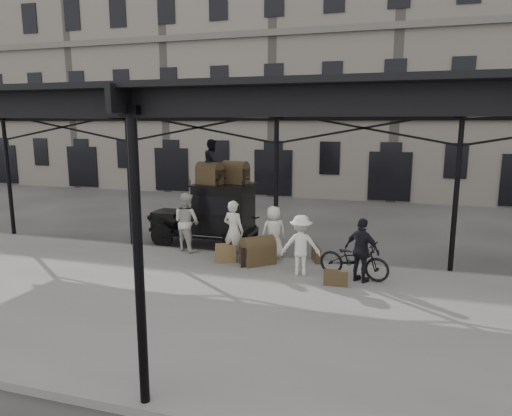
{
  "coord_description": "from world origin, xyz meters",
  "views": [
    {
      "loc": [
        3.31,
        -11.16,
        4.18
      ],
      "look_at": [
        -0.51,
        1.6,
        1.7
      ],
      "focal_mm": 32.0,
      "sensor_mm": 36.0,
      "label": 1
    }
  ],
  "objects": [
    {
      "name": "canopy",
      "position": [
        0.0,
        -1.72,
        4.6
      ],
      "size": [
        22.5,
        9.0,
        4.74
      ],
      "color": "black",
      "rests_on": "ground"
    },
    {
      "name": "steamer_trunk_roof_far",
      "position": [
        -1.75,
        3.31,
        2.5
      ],
      "size": [
        0.96,
        0.71,
        0.63
      ],
      "primitive_type": null,
      "rotation": [
        0.0,
        0.0,
        -0.23
      ],
      "color": "#4C3923",
      "rests_on": "taxi"
    },
    {
      "name": "porter_official",
      "position": [
        2.68,
        0.39,
        0.99
      ],
      "size": [
        1.06,
        0.81,
        1.67
      ],
      "primitive_type": "imported",
      "rotation": [
        0.0,
        0.0,
        2.66
      ],
      "color": "black",
      "rests_on": "platform"
    },
    {
      "name": "suitcase_flat",
      "position": [
        2.09,
        -0.11,
        0.35
      ],
      "size": [
        0.61,
        0.18,
        0.4
      ],
      "primitive_type": "cube",
      "rotation": [
        0.0,
        0.0,
        0.05
      ],
      "color": "#4C3923",
      "rests_on": "platform"
    },
    {
      "name": "porter_midleft",
      "position": [
        -2.88,
        1.8,
        1.09
      ],
      "size": [
        1.11,
        1.0,
        1.88
      ],
      "primitive_type": "imported",
      "rotation": [
        0.0,
        0.0,
        2.76
      ],
      "color": "beige",
      "rests_on": "platform"
    },
    {
      "name": "platform",
      "position": [
        0.0,
        -2.0,
        0.07
      ],
      "size": [
        28.0,
        8.0,
        0.15
      ],
      "primitive_type": "cube",
      "color": "slate",
      "rests_on": "ground"
    },
    {
      "name": "building_frontage",
      "position": [
        0.0,
        18.0,
        7.0
      ],
      "size": [
        64.0,
        8.0,
        14.0
      ],
      "primitive_type": "cube",
      "color": "slate",
      "rests_on": "ground"
    },
    {
      "name": "porter_left",
      "position": [
        -1.09,
        1.22,
        1.05
      ],
      "size": [
        0.74,
        0.57,
        1.81
      ],
      "primitive_type": "imported",
      "rotation": [
        0.0,
        0.0,
        2.91
      ],
      "color": "beige",
      "rests_on": "platform"
    },
    {
      "name": "steamer_trunk_roof_near",
      "position": [
        -2.5,
        2.86,
        2.49
      ],
      "size": [
        0.94,
        0.71,
        0.62
      ],
      "primitive_type": null,
      "rotation": [
        0.0,
        0.0,
        -0.26
      ],
      "color": "#4C3923",
      "rests_on": "taxi"
    },
    {
      "name": "wicker_hamper",
      "position": [
        -1.29,
        1.04,
        0.4
      ],
      "size": [
        0.73,
        0.65,
        0.5
      ],
      "primitive_type": "cube",
      "rotation": [
        0.0,
        0.0,
        0.4
      ],
      "color": "brown",
      "rests_on": "platform"
    },
    {
      "name": "taxi",
      "position": [
        -2.42,
        3.11,
        1.2
      ],
      "size": [
        3.65,
        1.55,
        2.18
      ],
      "color": "black",
      "rests_on": "ground"
    },
    {
      "name": "porter_roof",
      "position": [
        -2.45,
        3.01,
        2.92
      ],
      "size": [
        0.7,
        0.83,
        1.49
      ],
      "primitive_type": "imported",
      "rotation": [
        0.0,
        0.0,
        1.78
      ],
      "color": "black",
      "rests_on": "taxi"
    },
    {
      "name": "porter_right",
      "position": [
        1.07,
        0.5,
        0.97
      ],
      "size": [
        1.15,
        0.78,
        1.63
      ],
      "primitive_type": "imported",
      "rotation": [
        0.0,
        0.0,
        3.32
      ],
      "color": "silver",
      "rests_on": "platform"
    },
    {
      "name": "steamer_trunk_platform",
      "position": [
        -0.3,
        1.08,
        0.49
      ],
      "size": [
        1.08,
        1.05,
        0.68
      ],
      "primitive_type": null,
      "rotation": [
        0.0,
        0.0,
        0.72
      ],
      "color": "#4C3923",
      "rests_on": "platform"
    },
    {
      "name": "bicycle",
      "position": [
        2.47,
        0.66,
        0.65
      ],
      "size": [
        1.99,
        1.09,
        0.99
      ],
      "primitive_type": "imported",
      "rotation": [
        0.0,
        0.0,
        1.33
      ],
      "color": "black",
      "rests_on": "platform"
    },
    {
      "name": "suitcase_upright",
      "position": [
        1.29,
        1.8,
        0.38
      ],
      "size": [
        0.37,
        0.61,
        0.45
      ],
      "primitive_type": "cube",
      "rotation": [
        0.0,
        0.0,
        0.4
      ],
      "color": "#4C3923",
      "rests_on": "platform"
    },
    {
      "name": "ground",
      "position": [
        0.0,
        0.0,
        0.0
      ],
      "size": [
        120.0,
        120.0,
        0.0
      ],
      "primitive_type": "plane",
      "color": "#383533",
      "rests_on": "ground"
    },
    {
      "name": "porter_centre",
      "position": [
        -0.02,
        1.8,
        0.95
      ],
      "size": [
        0.93,
        0.86,
        1.6
      ],
      "primitive_type": "imported",
      "rotation": [
        0.0,
        0.0,
        3.75
      ],
      "color": "silver",
      "rests_on": "platform"
    }
  ]
}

